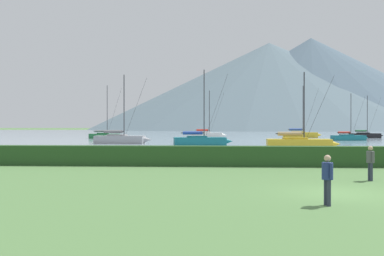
{
  "coord_description": "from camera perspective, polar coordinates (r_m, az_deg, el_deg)",
  "views": [
    {
      "loc": [
        -4.66,
        -16.7,
        2.59
      ],
      "look_at": [
        -9.18,
        57.31,
        2.23
      ],
      "focal_mm": 40.06,
      "sensor_mm": 36.0,
      "label": 1
    }
  ],
  "objects": [
    {
      "name": "sailboat_slip_10",
      "position": [
        81.32,
        20.14,
        -1.17
      ],
      "size": [
        6.89,
        3.08,
        8.39
      ],
      "rotation": [
        0.0,
        0.0,
        0.19
      ],
      "color": "#19707A",
      "rests_on": "harbor_water"
    },
    {
      "name": "ground_plane",
      "position": [
        17.53,
        19.08,
        -8.23
      ],
      "size": [
        1000.0,
        1000.0,
        0.0
      ],
      "primitive_type": "plane",
      "color": "#517A42"
    },
    {
      "name": "hedge_line",
      "position": [
        28.15,
        13.04,
        -3.69
      ],
      "size": [
        80.0,
        1.2,
        1.29
      ],
      "primitive_type": "cube",
      "color": "#284C23",
      "rests_on": "ground_plane"
    },
    {
      "name": "sailboat_slip_7",
      "position": [
        90.61,
        -11.5,
        -0.98
      ],
      "size": [
        7.39,
        3.16,
        11.0
      ],
      "rotation": [
        0.0,
        0.0,
        0.17
      ],
      "color": "#236B38",
      "rests_on": "harbor_water"
    },
    {
      "name": "sailboat_slip_0",
      "position": [
        49.77,
        14.14,
        -1.95
      ],
      "size": [
        8.18,
        2.59,
        8.66
      ],
      "rotation": [
        0.0,
        0.0,
        -0.03
      ],
      "color": "gold",
      "rests_on": "harbor_water"
    },
    {
      "name": "person_seated_viewer",
      "position": [
        21.86,
        22.66,
        -3.98
      ],
      "size": [
        0.36,
        0.57,
        1.65
      ],
      "rotation": [
        0.0,
        0.0,
        0.14
      ],
      "color": "#2D3347",
      "rests_on": "ground_plane"
    },
    {
      "name": "sailboat_slip_8",
      "position": [
        99.09,
        14.27,
        -0.82
      ],
      "size": [
        8.52,
        2.55,
        11.62
      ],
      "rotation": [
        0.0,
        0.0,
        0.0
      ],
      "color": "gold",
      "rests_on": "harbor_water"
    },
    {
      "name": "distant_hill_west_ridge",
      "position": [
        336.35,
        10.23,
        5.51
      ],
      "size": [
        273.61,
        273.61,
        66.61
      ],
      "primitive_type": "cone",
      "color": "slate",
      "rests_on": "ground_plane"
    },
    {
      "name": "sailboat_slip_3",
      "position": [
        100.03,
        22.07,
        -0.88
      ],
      "size": [
        7.39,
        2.75,
        9.18
      ],
      "rotation": [
        0.0,
        0.0,
        0.1
      ],
      "color": "black",
      "rests_on": "harbor_water"
    },
    {
      "name": "person_standing_walker",
      "position": [
        14.63,
        17.58,
        -6.08
      ],
      "size": [
        0.36,
        0.56,
        1.65
      ],
      "rotation": [
        0.0,
        0.0,
        0.25
      ],
      "color": "#2D3347",
      "rests_on": "ground_plane"
    },
    {
      "name": "sailboat_slip_2",
      "position": [
        56.94,
        1.14,
        -1.67
      ],
      "size": [
        8.07,
        3.51,
        10.07
      ],
      "rotation": [
        0.0,
        0.0,
        0.18
      ],
      "color": "#19707A",
      "rests_on": "harbor_water"
    },
    {
      "name": "distant_hill_central_peak",
      "position": [
        336.55,
        15.56,
        5.7
      ],
      "size": [
        234.32,
        234.32,
        69.0
      ],
      "primitive_type": "cone",
      "color": "#4C6070",
      "rests_on": "ground_plane"
    },
    {
      "name": "sailboat_slip_4",
      "position": [
        94.74,
        2.04,
        -0.89
      ],
      "size": [
        7.99,
        2.56,
        10.41
      ],
      "rotation": [
        0.0,
        0.0,
        -0.03
      ],
      "color": "white",
      "rests_on": "harbor_water"
    },
    {
      "name": "harbor_water",
      "position": [
        153.79,
        5.23,
        -0.69
      ],
      "size": [
        320.0,
        246.0,
        0.0
      ],
      "primitive_type": "cube",
      "color": "#8499A8",
      "rests_on": "ground_plane"
    },
    {
      "name": "sailboat_slip_1",
      "position": [
        63.91,
        -9.47,
        -1.43
      ],
      "size": [
        8.42,
        2.69,
        10.13
      ],
      "rotation": [
        0.0,
        0.0,
        -0.03
      ],
      "color": "#9E9EA3",
      "rests_on": "harbor_water"
    }
  ]
}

